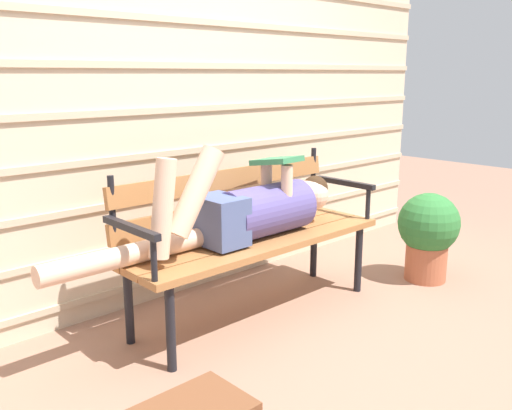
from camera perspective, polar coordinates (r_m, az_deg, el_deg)
ground_plane at (r=3.12m, az=0.87°, el=-11.57°), size 12.00×12.00×0.00m
house_siding at (r=3.35m, az=-7.10°, el=9.86°), size 4.56×0.08×2.24m
park_bench at (r=3.05m, az=-0.88°, el=-2.39°), size 1.58×0.48×0.85m
reclining_person at (r=2.92m, az=-0.98°, el=-0.58°), size 1.74×0.28×0.54m
potted_plant at (r=3.73m, az=17.37°, el=-2.66°), size 0.39×0.39×0.58m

